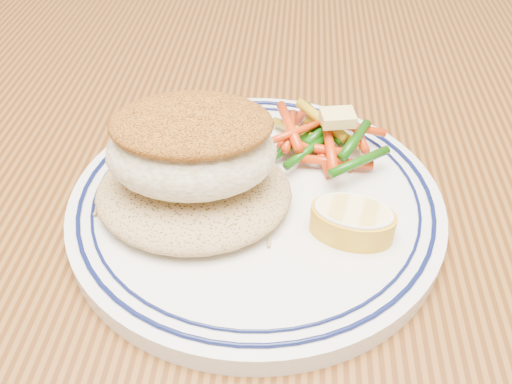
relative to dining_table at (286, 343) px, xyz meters
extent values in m
cube|color=#4B280F|center=(0.00, 0.00, 0.08)|extent=(1.50, 0.90, 0.04)
cylinder|color=silver|center=(-0.03, 0.04, 0.10)|extent=(0.26, 0.26, 0.01)
torus|color=#0A113F|center=(-0.03, 0.04, 0.11)|extent=(0.24, 0.24, 0.00)
torus|color=#0A113F|center=(-0.03, 0.04, 0.11)|extent=(0.22, 0.22, 0.00)
ellipsoid|color=#A88754|center=(-0.07, 0.03, 0.12)|extent=(0.13, 0.12, 0.03)
ellipsoid|color=#ECE4C3|center=(-0.07, 0.03, 0.15)|extent=(0.12, 0.09, 0.05)
ellipsoid|color=#9A5A18|center=(-0.07, 0.04, 0.17)|extent=(0.11, 0.08, 0.02)
cylinder|color=red|center=(0.02, 0.09, 0.12)|extent=(0.04, 0.04, 0.01)
cylinder|color=red|center=(0.00, 0.12, 0.12)|extent=(0.02, 0.06, 0.01)
cylinder|color=red|center=(0.02, 0.11, 0.12)|extent=(0.03, 0.06, 0.01)
cylinder|color=red|center=(0.02, 0.09, 0.12)|extent=(0.02, 0.06, 0.01)
cylinder|color=#BD9714|center=(0.00, 0.11, 0.12)|extent=(0.04, 0.04, 0.01)
cylinder|color=red|center=(0.03, 0.07, 0.12)|extent=(0.06, 0.01, 0.01)
cylinder|color=#124909|center=(0.00, 0.09, 0.12)|extent=(0.05, 0.05, 0.01)
cylinder|color=#BD9714|center=(0.03, 0.11, 0.12)|extent=(0.05, 0.03, 0.01)
cylinder|color=red|center=(0.01, 0.09, 0.12)|extent=(0.05, 0.02, 0.01)
cylinder|color=#124909|center=(0.01, 0.08, 0.12)|extent=(0.04, 0.05, 0.01)
cylinder|color=#124909|center=(0.02, 0.11, 0.13)|extent=(0.04, 0.05, 0.01)
cylinder|color=red|center=(-0.01, 0.10, 0.13)|extent=(0.01, 0.05, 0.01)
cylinder|color=#BD9714|center=(0.03, 0.11, 0.13)|extent=(0.05, 0.05, 0.01)
cylinder|color=red|center=(0.05, 0.11, 0.13)|extent=(0.02, 0.05, 0.01)
cylinder|color=#124909|center=(0.02, 0.11, 0.13)|extent=(0.03, 0.05, 0.01)
cylinder|color=red|center=(-0.01, 0.10, 0.13)|extent=(0.02, 0.06, 0.01)
cylinder|color=#124909|center=(0.04, 0.06, 0.13)|extent=(0.05, 0.04, 0.01)
cylinder|color=red|center=(0.04, 0.11, 0.13)|extent=(0.05, 0.01, 0.01)
cylinder|color=red|center=(0.02, 0.08, 0.13)|extent=(0.01, 0.06, 0.01)
cylinder|color=#124909|center=(0.04, 0.09, 0.13)|extent=(0.03, 0.04, 0.01)
cylinder|color=red|center=(0.00, 0.09, 0.13)|extent=(0.05, 0.04, 0.01)
cylinder|color=#BD9714|center=(0.02, 0.11, 0.13)|extent=(0.04, 0.04, 0.01)
cube|color=#EFD774|center=(0.03, 0.09, 0.15)|extent=(0.03, 0.02, 0.01)
torus|color=white|center=(0.04, 0.01, 0.13)|extent=(0.06, 0.06, 0.00)
camera|label=1|loc=(0.00, -0.25, 0.37)|focal=40.00mm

